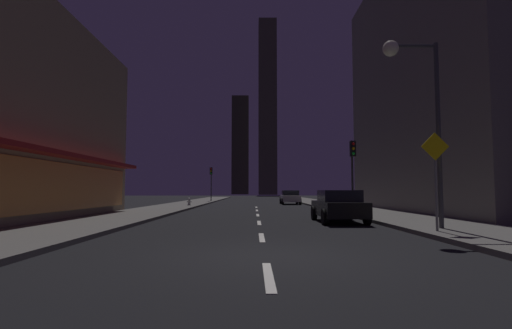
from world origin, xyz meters
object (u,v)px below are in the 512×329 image
at_px(pedestrian_crossing_sign, 436,172).
at_px(traffic_light_far_left, 211,176).
at_px(car_parked_near, 338,206).
at_px(fire_hydrant_far_left, 189,202).
at_px(street_lamp_right, 414,87).
at_px(car_parked_far, 290,197).
at_px(traffic_light_near_right, 353,160).

bearing_deg(pedestrian_crossing_sign, traffic_light_far_left, 107.74).
bearing_deg(car_parked_near, fire_hydrant_far_left, 120.46).
bearing_deg(fire_hydrant_far_left, street_lamp_right, -60.93).
xyz_separation_m(car_parked_near, car_parked_far, (0.00, 22.50, 0.00)).
bearing_deg(traffic_light_far_left, car_parked_near, -72.93).
distance_m(car_parked_far, fire_hydrant_far_left, 11.43).
relative_size(car_parked_near, car_parked_far, 1.00).
xyz_separation_m(traffic_light_far_left, pedestrian_crossing_sign, (11.10, -34.71, -1.18)).
relative_size(fire_hydrant_far_left, traffic_light_near_right, 0.16).
height_order(traffic_light_near_right, pedestrian_crossing_sign, traffic_light_near_right).
bearing_deg(street_lamp_right, traffic_light_far_left, 107.86).
xyz_separation_m(car_parked_far, traffic_light_near_right, (1.90, -17.91, 2.45)).
bearing_deg(pedestrian_crossing_sign, traffic_light_near_right, 90.59).
bearing_deg(pedestrian_crossing_sign, street_lamp_right, 103.26).
xyz_separation_m(car_parked_near, traffic_light_near_right, (1.90, 4.60, 2.45)).
relative_size(traffic_light_near_right, traffic_light_far_left, 1.00).
xyz_separation_m(car_parked_near, street_lamp_right, (1.78, -4.14, 4.33)).
distance_m(traffic_light_near_right, pedestrian_crossing_sign, 9.74).
bearing_deg(fire_hydrant_far_left, traffic_light_near_right, -45.38).
bearing_deg(traffic_light_near_right, street_lamp_right, -90.79).
distance_m(car_parked_near, street_lamp_right, 6.25).
bearing_deg(traffic_light_near_right, pedestrian_crossing_sign, -89.41).
relative_size(car_parked_far, traffic_light_far_left, 1.01).
xyz_separation_m(fire_hydrant_far_left, street_lamp_right, (11.28, -20.29, 4.61)).
distance_m(fire_hydrant_far_left, street_lamp_right, 23.67).
xyz_separation_m(traffic_light_near_right, pedestrian_crossing_sign, (0.10, -9.67, -1.18)).
distance_m(car_parked_near, fire_hydrant_far_left, 18.74).
distance_m(car_parked_far, traffic_light_near_right, 18.17).
xyz_separation_m(traffic_light_near_right, street_lamp_right, (-0.12, -8.74, 1.87)).
bearing_deg(traffic_light_far_left, fire_hydrant_far_left, -91.70).
xyz_separation_m(car_parked_near, pedestrian_crossing_sign, (2.00, -5.08, 1.28)).
xyz_separation_m(car_parked_near, fire_hydrant_far_left, (-9.50, 16.15, -0.29)).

